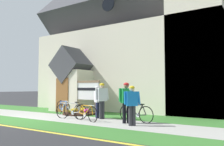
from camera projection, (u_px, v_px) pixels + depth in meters
The scene contains 17 objects.
ground at pixel (71, 112), 14.33m from camera, with size 140.00×140.00×0.00m, color #2B2B2D.
sidewalk_slab at pixel (68, 118), 11.29m from camera, with size 32.00×2.15×0.01m, color #A8A59E.
grass_verge at pixel (35, 124), 9.68m from camera, with size 32.00×1.69×0.01m, color #38722D.
church_lawn at pixel (96, 114), 13.24m from camera, with size 24.00×2.50×0.01m, color #38722D.
curb_paint_stripe at pixel (14, 127), 8.85m from camera, with size 28.00×0.16×0.01m, color yellow.
church_building at pixel (144, 42), 18.10m from camera, with size 13.58×11.26×13.77m.
church_sign at pixel (84, 91), 13.46m from camera, with size 2.28×0.17×1.91m.
flower_bed at pixel (79, 113), 13.04m from camera, with size 1.84×1.84×0.34m.
bicycle_orange at pixel (136, 113), 10.17m from camera, with size 1.79×0.32×0.83m.
bicycle_yellow at pixel (86, 113), 10.47m from camera, with size 1.68×0.52×0.76m.
bicycle_black at pixel (71, 111), 11.14m from camera, with size 1.73×0.29×0.85m.
bicycle_blue at pixel (63, 108), 12.61m from camera, with size 1.69×0.73×0.82m.
cyclist_in_green_jersey at pixel (102, 98), 11.13m from camera, with size 0.40×0.64×1.72m.
cyclist_in_white_jersey at pixel (126, 99), 9.82m from camera, with size 0.45×0.62×1.72m.
cyclist_in_red_jersey at pixel (97, 100), 11.43m from camera, with size 0.47×0.60×1.58m.
cyclist_in_blue_jersey at pixel (132, 103), 9.15m from camera, with size 0.54×0.47×1.58m.
distant_hill at pixel (210, 93), 67.52m from camera, with size 80.00×40.35×17.20m, color #847A5B.
Camera 1 is at (9.96, -6.78, 1.50)m, focal length 37.22 mm.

